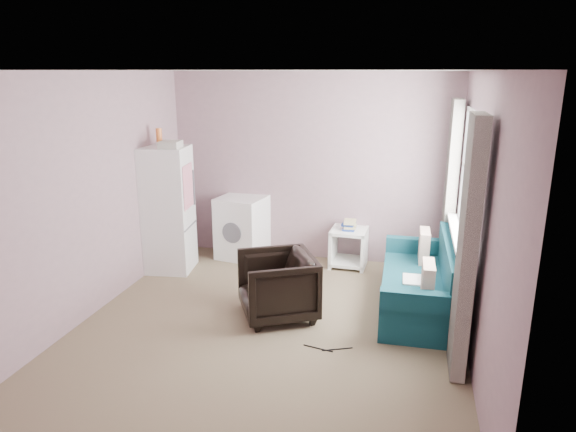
# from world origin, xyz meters

# --- Properties ---
(room) EXTENTS (3.84, 4.24, 2.54)m
(room) POSITION_xyz_m (0.02, 0.01, 1.25)
(room) COLOR #7D6B51
(room) RESTS_ON ground
(armchair) EXTENTS (0.95, 0.97, 0.76)m
(armchair) POSITION_xyz_m (0.02, 0.24, 0.38)
(armchair) COLOR black
(armchair) RESTS_ON ground
(fridge) EXTENTS (0.62, 0.62, 1.82)m
(fridge) POSITION_xyz_m (-1.66, 1.21, 0.81)
(fridge) COLOR white
(fridge) RESTS_ON ground
(washing_machine) EXTENTS (0.69, 0.69, 0.85)m
(washing_machine) POSITION_xyz_m (-0.90, 1.89, 0.44)
(washing_machine) COLOR white
(washing_machine) RESTS_ON ground
(side_table) EXTENTS (0.48, 0.48, 0.63)m
(side_table) POSITION_xyz_m (0.57, 1.86, 0.29)
(side_table) COLOR white
(side_table) RESTS_ON ground
(sofa) EXTENTS (0.81, 1.74, 0.77)m
(sofa) POSITION_xyz_m (1.52, 0.74, 0.28)
(sofa) COLOR #14505D
(sofa) RESTS_ON ground
(window_dressing) EXTENTS (0.17, 2.62, 2.18)m
(window_dressing) POSITION_xyz_m (1.78, 0.70, 1.11)
(window_dressing) COLOR white
(window_dressing) RESTS_ON ground
(floor_cables) EXTENTS (0.46, 0.13, 0.01)m
(floor_cables) POSITION_xyz_m (0.65, -0.31, 0.01)
(floor_cables) COLOR black
(floor_cables) RESTS_ON ground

